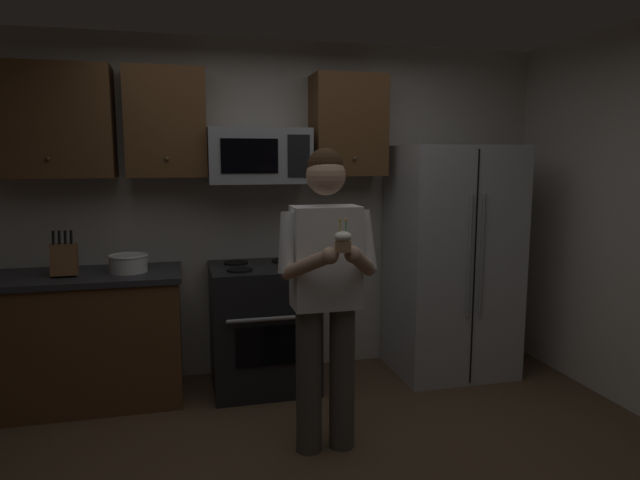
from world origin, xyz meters
TOP-DOWN VIEW (x-y plane):
  - wall_back at (0.00, 1.75)m, footprint 4.40×0.10m
  - oven_range at (-0.15, 1.36)m, footprint 0.76×0.70m
  - microwave at (-0.15, 1.48)m, footprint 0.74×0.41m
  - refrigerator at (1.35, 1.32)m, footprint 0.90×0.75m
  - cabinet_row_upper at (-0.72, 1.53)m, footprint 2.78×0.36m
  - counter_left at (-1.45, 1.38)m, footprint 1.44×0.66m
  - knife_block at (-1.49, 1.33)m, footprint 0.16×0.15m
  - bowl_large_white at (-1.09, 1.36)m, footprint 0.27×0.27m
  - person at (0.07, 0.33)m, footprint 0.60×0.48m
  - cupcake at (0.07, 0.00)m, footprint 0.09×0.09m

SIDE VIEW (x-z plane):
  - oven_range at x=-0.15m, z-range 0.00..0.93m
  - counter_left at x=-1.45m, z-range 0.00..0.92m
  - refrigerator at x=1.35m, z-range 0.00..1.80m
  - bowl_large_white at x=-1.09m, z-range 0.92..1.05m
  - person at x=0.07m, z-range 0.11..1.88m
  - knife_block at x=-1.49m, z-range 0.87..1.19m
  - cupcake at x=0.07m, z-range 1.21..1.38m
  - wall_back at x=0.00m, z-range 0.00..2.60m
  - microwave at x=-0.15m, z-range 1.52..1.92m
  - cabinet_row_upper at x=-0.72m, z-range 1.57..2.33m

